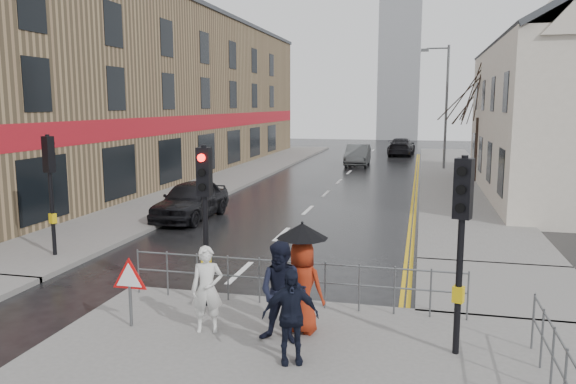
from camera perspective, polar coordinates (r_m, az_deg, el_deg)
The scene contains 22 objects.
ground at distance 12.21m, azimuth -9.43°, elevation -12.12°, with size 120.00×120.00×0.00m, color black.
left_pavement at distance 35.50m, azimuth -4.77°, elevation 1.94°, with size 4.00×44.00×0.14m, color #605E5B.
right_pavement at distance 35.80m, azimuth 16.50°, elevation 1.66°, with size 4.00×40.00×0.14m, color #605E5B.
pavement_bridge_right at distance 14.29m, azimuth 21.03°, elevation -9.17°, with size 4.00×4.20×0.14m, color #605E5B.
building_left_terrace at distance 36.44m, azimuth -13.74°, elevation 9.67°, with size 8.00×42.00×10.00m, color #89714F.
church_tower at distance 72.69m, azimuth 11.26°, elevation 12.40°, with size 5.00×5.00×18.00m, color gray.
traffic_signal_near_left at distance 11.67m, azimuth -8.46°, elevation -0.55°, with size 0.28×0.27×3.40m.
traffic_signal_near_right at distance 9.69m, azimuth 17.24°, elevation -2.80°, with size 0.34×0.33×3.40m.
traffic_signal_far_left at distance 16.90m, azimuth -23.03°, elevation 1.74°, with size 0.34×0.33×3.40m.
guard_railing_front at distance 11.90m, azimuth 0.39°, elevation -8.19°, with size 7.14×0.04×1.00m.
guard_railing_side at distance 8.72m, azimuth 26.39°, elevation -15.81°, with size 0.04×4.54×1.00m.
warning_sign at distance 11.19m, azimuth -15.81°, elevation -8.68°, with size 0.80×0.07×1.35m.
street_lamp at distance 38.51m, azimuth 15.55°, elevation 9.10°, with size 1.83×0.25×8.00m.
tree_near at distance 32.63m, azimuth 18.94°, elevation 9.80°, with size 2.40×2.40×6.58m.
tree_far at distance 40.63m, azimuth 18.54°, elevation 8.54°, with size 2.40×2.40×5.64m.
pedestrian_a at distance 10.68m, azimuth -8.22°, elevation -9.76°, with size 0.59×0.39×1.63m, color silver.
pedestrian_b at distance 10.09m, azimuth -0.55°, elevation -10.19°, with size 0.89×0.69×1.83m, color black.
pedestrian_with_umbrella at distance 10.46m, azimuth 1.44°, elevation -8.28°, with size 0.96×0.96×2.08m.
pedestrian_d at distance 9.38m, azimuth 0.24°, elevation -12.47°, with size 0.93×0.39×1.59m, color black.
car_parked at distance 21.73m, azimuth -9.86°, elevation -0.81°, with size 1.75×4.34×1.48m, color black.
car_mid at distance 40.74m, azimuth 7.09°, elevation 3.75°, with size 1.58×4.54×1.50m, color #505455.
car_far at distance 49.50m, azimuth 11.45°, elevation 4.54°, with size 2.07×5.10×1.48m, color black.
Camera 1 is at (4.51, -10.48, 4.36)m, focal length 35.00 mm.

